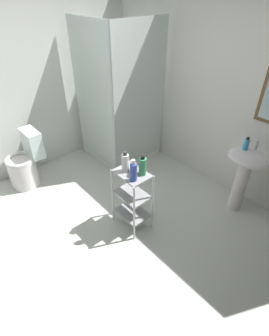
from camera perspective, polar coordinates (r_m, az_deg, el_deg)
The scene contains 13 objects.
ground_plane at distance 3.00m, azimuth -7.01°, elevation -15.15°, with size 4.20×4.20×0.02m, color silver.
wall_back at distance 3.43m, azimuth 18.53°, elevation 16.02°, with size 4.20×0.14×2.50m.
wall_left at distance 3.78m, azimuth -25.61°, elevation 16.14°, with size 0.10×4.20×2.50m, color white.
shower_stall at distance 4.01m, azimuth -3.33°, elevation 8.23°, with size 0.92×0.92×2.00m.
pedestal_sink at distance 3.18m, azimuth 23.08°, elevation -0.46°, with size 0.46×0.37×0.81m.
sink_faucet at distance 3.13m, azimuth 25.32°, elevation 4.55°, with size 0.03×0.03×0.10m, color silver.
toilet at distance 3.79m, azimuth -22.91°, elevation 0.82°, with size 0.37×0.49×0.76m.
storage_cart at distance 2.80m, azimuth -0.51°, elevation -6.08°, with size 0.38×0.28×0.74m.
hand_soap_bottle at distance 3.08m, azimuth 23.45°, elevation 4.87°, with size 0.06×0.06×0.15m.
lotion_bottle_white at distance 2.58m, azimuth -2.06°, elevation 1.19°, with size 0.07×0.07×0.23m.
body_wash_bottle_green at distance 2.54m, azimuth 1.78°, elevation 0.44°, with size 0.08×0.08×0.22m.
shampoo_bottle_blue at distance 2.46m, azimuth -0.23°, elevation -0.80°, with size 0.07×0.07×0.24m.
rinse_cup at distance 2.61m, azimuth -0.13°, elevation 0.12°, with size 0.07×0.07×0.09m, color #B24742.
Camera 1 is at (1.65, -0.97, 2.30)m, focal length 27.63 mm.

